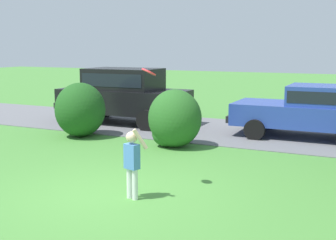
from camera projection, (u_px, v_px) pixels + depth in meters
ground_plane at (109, 194)px, 8.24m from camera, size 80.00×80.00×0.00m
driveway_strip at (227, 131)px, 14.32m from camera, size 28.00×4.40×0.02m
shrub_near_tree at (80, 110)px, 13.41m from camera, size 1.46×1.55×1.61m
shrub_centre_left at (174, 120)px, 12.02m from camera, size 1.44×1.33×1.55m
parked_sedan at (311, 110)px, 13.14m from camera, size 4.42×2.14×1.56m
parked_suv at (124, 93)px, 15.63m from camera, size 4.72×2.13×1.92m
child_thrower at (132, 159)px, 7.88m from camera, size 0.48×0.23×1.29m
frisbee at (149, 72)px, 8.19m from camera, size 0.30×0.27×0.19m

